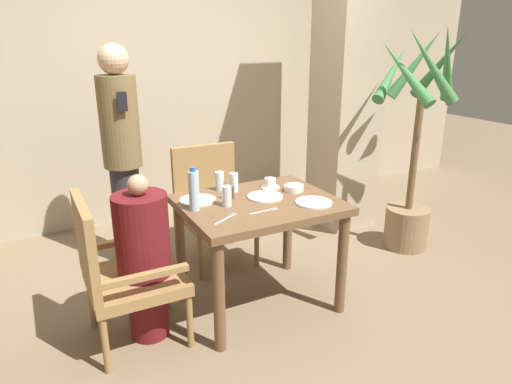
# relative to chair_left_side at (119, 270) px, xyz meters

# --- Properties ---
(ground_plane) EXTENTS (16.00, 16.00, 0.00)m
(ground_plane) POSITION_rel_chair_left_side_xyz_m (0.93, 0.00, -0.49)
(ground_plane) COLOR #7A664C
(wall_back) EXTENTS (8.00, 0.06, 2.80)m
(wall_back) POSITION_rel_chair_left_side_xyz_m (0.93, 1.99, 0.91)
(wall_back) COLOR tan
(wall_back) RESTS_ON ground_plane
(pillar_stone) EXTENTS (0.51, 0.51, 2.70)m
(pillar_stone) POSITION_rel_chair_left_side_xyz_m (2.38, 0.99, 0.86)
(pillar_stone) COLOR tan
(pillar_stone) RESTS_ON ground_plane
(dining_table) EXTENTS (1.00, 0.81, 0.76)m
(dining_table) POSITION_rel_chair_left_side_xyz_m (0.93, 0.00, 0.15)
(dining_table) COLOR brown
(dining_table) RESTS_ON ground_plane
(chair_left_side) EXTENTS (0.55, 0.55, 0.93)m
(chair_left_side) POSITION_rel_chair_left_side_xyz_m (0.00, 0.00, 0.00)
(chair_left_side) COLOR olive
(chair_left_side) RESTS_ON ground_plane
(diner_in_left_chair) EXTENTS (0.32, 0.32, 1.05)m
(diner_in_left_chair) POSITION_rel_chair_left_side_xyz_m (0.15, 0.00, 0.05)
(diner_in_left_chair) COLOR #5B1419
(diner_in_left_chair) RESTS_ON ground_plane
(chair_far_side) EXTENTS (0.55, 0.55, 0.93)m
(chair_far_side) POSITION_rel_chair_left_side_xyz_m (0.93, 0.83, 0.00)
(chair_far_side) COLOR olive
(chair_far_side) RESTS_ON ground_plane
(standing_host) EXTENTS (0.30, 0.33, 1.74)m
(standing_host) POSITION_rel_chair_left_side_xyz_m (0.28, 1.07, 0.45)
(standing_host) COLOR #2D2D33
(standing_host) RESTS_ON ground_plane
(potted_palm) EXTENTS (0.70, 0.73, 1.89)m
(potted_palm) POSITION_rel_chair_left_side_xyz_m (2.51, 0.21, 0.29)
(potted_palm) COLOR #896B4C
(potted_palm) RESTS_ON ground_plane
(plate_main_left) EXTENTS (0.24, 0.24, 0.01)m
(plate_main_left) POSITION_rel_chair_left_side_xyz_m (1.00, 0.04, 0.28)
(plate_main_left) COLOR white
(plate_main_left) RESTS_ON dining_table
(plate_main_right) EXTENTS (0.24, 0.24, 0.01)m
(plate_main_right) POSITION_rel_chair_left_side_xyz_m (0.57, 0.18, 0.28)
(plate_main_right) COLOR white
(plate_main_right) RESTS_ON dining_table
(plate_dessert_center) EXTENTS (0.24, 0.24, 0.01)m
(plate_dessert_center) POSITION_rel_chair_left_side_xyz_m (1.22, -0.20, 0.28)
(plate_dessert_center) COLOR white
(plate_dessert_center) RESTS_ON dining_table
(teacup_with_saucer) EXTENTS (0.14, 0.14, 0.07)m
(teacup_with_saucer) POSITION_rel_chair_left_side_xyz_m (1.13, 0.21, 0.30)
(teacup_with_saucer) COLOR white
(teacup_with_saucer) RESTS_ON dining_table
(bowl_small) EXTENTS (0.13, 0.13, 0.04)m
(bowl_small) POSITION_rel_chair_left_side_xyz_m (1.24, 0.07, 0.29)
(bowl_small) COLOR white
(bowl_small) RESTS_ON dining_table
(water_bottle) EXTENTS (0.07, 0.07, 0.28)m
(water_bottle) POSITION_rel_chair_left_side_xyz_m (0.50, 0.04, 0.40)
(water_bottle) COLOR #A3C6DB
(water_bottle) RESTS_ON dining_table
(glass_tall_near) EXTENTS (0.06, 0.06, 0.13)m
(glass_tall_near) POSITION_rel_chair_left_side_xyz_m (0.70, 0.01, 0.34)
(glass_tall_near) COLOR silver
(glass_tall_near) RESTS_ON dining_table
(glass_tall_mid) EXTENTS (0.06, 0.06, 0.13)m
(glass_tall_mid) POSITION_rel_chair_left_side_xyz_m (0.86, 0.25, 0.34)
(glass_tall_mid) COLOR silver
(glass_tall_mid) RESTS_ON dining_table
(glass_tall_far) EXTENTS (0.06, 0.06, 0.13)m
(glass_tall_far) POSITION_rel_chair_left_side_xyz_m (0.79, 0.33, 0.34)
(glass_tall_far) COLOR silver
(glass_tall_far) RESTS_ON dining_table
(salt_shaker) EXTENTS (0.03, 0.03, 0.08)m
(salt_shaker) POSITION_rel_chair_left_side_xyz_m (0.76, 0.14, 0.32)
(salt_shaker) COLOR white
(salt_shaker) RESTS_ON dining_table
(pepper_shaker) EXTENTS (0.03, 0.03, 0.08)m
(pepper_shaker) POSITION_rel_chair_left_side_xyz_m (0.80, 0.14, 0.31)
(pepper_shaker) COLOR #4C3D2D
(pepper_shaker) RESTS_ON dining_table
(fork_beside_plate) EXTENTS (0.19, 0.03, 0.00)m
(fork_beside_plate) POSITION_rel_chair_left_side_xyz_m (0.88, -0.18, 0.28)
(fork_beside_plate) COLOR silver
(fork_beside_plate) RESTS_ON dining_table
(knife_beside_plate) EXTENTS (0.18, 0.11, 0.00)m
(knife_beside_plate) POSITION_rel_chair_left_side_xyz_m (0.61, -0.18, 0.28)
(knife_beside_plate) COLOR silver
(knife_beside_plate) RESTS_ON dining_table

